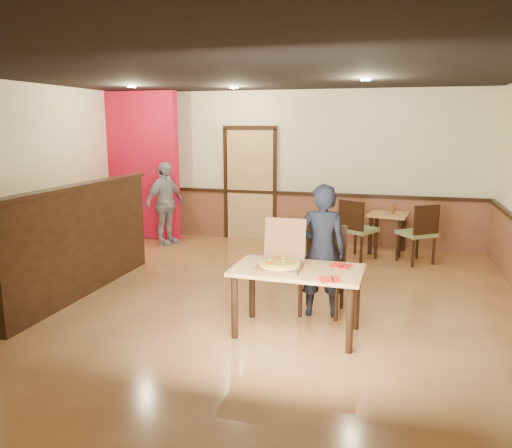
% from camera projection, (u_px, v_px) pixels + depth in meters
% --- Properties ---
extents(floor, '(7.00, 7.00, 0.00)m').
position_uv_depth(floor, '(235.00, 302.00, 6.24)').
color(floor, '#C1824B').
rests_on(floor, ground).
extents(ceiling, '(7.00, 7.00, 0.00)m').
position_uv_depth(ceiling, '(233.00, 70.00, 5.69)').
color(ceiling, black).
rests_on(ceiling, wall_back).
extents(wall_back, '(7.00, 0.00, 7.00)m').
position_uv_depth(wall_back, '(292.00, 167.00, 9.27)').
color(wall_back, beige).
rests_on(wall_back, floor).
extents(wainscot_back, '(7.00, 0.04, 0.90)m').
position_uv_depth(wainscot_back, '(291.00, 218.00, 9.43)').
color(wainscot_back, brown).
rests_on(wainscot_back, floor).
extents(chair_rail_back, '(7.00, 0.06, 0.06)m').
position_uv_depth(chair_rail_back, '(291.00, 193.00, 9.32)').
color(chair_rail_back, black).
rests_on(chair_rail_back, wall_back).
extents(back_door, '(0.90, 0.06, 2.10)m').
position_uv_depth(back_door, '(250.00, 185.00, 9.51)').
color(back_door, tan).
rests_on(back_door, wall_back).
extents(booth_partition, '(0.20, 3.10, 1.44)m').
position_uv_depth(booth_partition, '(82.00, 239.00, 6.43)').
color(booth_partition, black).
rests_on(booth_partition, floor).
extents(red_accent_panel, '(1.60, 0.20, 2.78)m').
position_uv_depth(red_accent_panel, '(139.00, 166.00, 9.56)').
color(red_accent_panel, red).
rests_on(red_accent_panel, floor).
extents(spot_a, '(0.14, 0.14, 0.02)m').
position_uv_depth(spot_a, '(132.00, 87.00, 8.00)').
color(spot_a, beige).
rests_on(spot_a, ceiling).
extents(spot_b, '(0.14, 0.14, 0.02)m').
position_uv_depth(spot_b, '(234.00, 88.00, 8.27)').
color(spot_b, beige).
rests_on(spot_b, ceiling).
extents(spot_c, '(0.14, 0.14, 0.02)m').
position_uv_depth(spot_c, '(366.00, 80.00, 6.75)').
color(spot_c, beige).
rests_on(spot_c, ceiling).
extents(main_table, '(1.36, 0.80, 0.72)m').
position_uv_depth(main_table, '(297.00, 278.00, 5.20)').
color(main_table, tan).
rests_on(main_table, floor).
extents(diner_chair, '(0.53, 0.53, 1.02)m').
position_uv_depth(diner_chair, '(323.00, 265.00, 5.87)').
color(diner_chair, olive).
rests_on(diner_chair, floor).
extents(side_chair_left, '(0.68, 0.68, 1.00)m').
position_uv_depth(side_chair_left, '(356.00, 227.00, 8.10)').
color(side_chair_left, olive).
rests_on(side_chair_left, floor).
extents(side_chair_right, '(0.67, 0.67, 0.97)m').
position_uv_depth(side_chair_right, '(419.00, 231.00, 7.85)').
color(side_chair_right, olive).
rests_on(side_chair_right, floor).
extents(side_table, '(0.74, 0.74, 0.69)m').
position_uv_depth(side_table, '(388.00, 223.00, 8.56)').
color(side_table, tan).
rests_on(side_table, floor).
extents(diner, '(0.62, 0.46, 1.54)m').
position_uv_depth(diner, '(322.00, 251.00, 5.68)').
color(diner, black).
rests_on(diner, floor).
extents(passerby, '(0.65, 0.97, 1.52)m').
position_uv_depth(passerby, '(165.00, 203.00, 9.12)').
color(passerby, '#95959D').
rests_on(passerby, floor).
extents(pizza_box, '(0.45, 0.54, 0.48)m').
position_uv_depth(pizza_box, '(280.00, 261.00, 5.22)').
color(pizza_box, brown).
rests_on(pizza_box, main_table).
extents(pizza, '(0.57, 0.57, 0.03)m').
position_uv_depth(pizza, '(279.00, 264.00, 5.17)').
color(pizza, '#E8C554').
rests_on(pizza, pizza_box).
extents(napkin_near, '(0.25, 0.25, 0.01)m').
position_uv_depth(napkin_near, '(330.00, 279.00, 4.80)').
color(napkin_near, red).
rests_on(napkin_near, main_table).
extents(napkin_far, '(0.25, 0.25, 0.01)m').
position_uv_depth(napkin_far, '(341.00, 266.00, 5.26)').
color(napkin_far, red).
rests_on(napkin_far, main_table).
extents(condiment, '(0.06, 0.06, 0.16)m').
position_uv_depth(condiment, '(392.00, 209.00, 8.50)').
color(condiment, brown).
rests_on(condiment, side_table).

